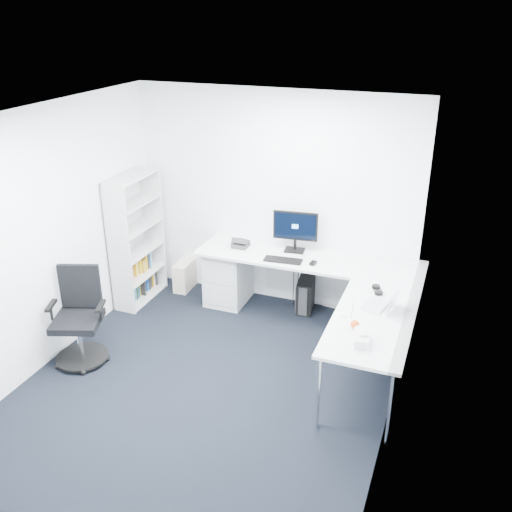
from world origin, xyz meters
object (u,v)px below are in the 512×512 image
(bookshelf, at_px, (136,239))
(task_chair, at_px, (77,319))
(l_desk, at_px, (299,300))
(monitor, at_px, (295,231))
(laptop, at_px, (375,297))

(bookshelf, bearing_deg, task_chair, -83.88)
(l_desk, xyz_separation_m, monitor, (-0.21, 0.50, 0.66))
(l_desk, relative_size, laptop, 8.94)
(monitor, bearing_deg, l_desk, -73.05)
(l_desk, bearing_deg, bookshelf, 178.68)
(monitor, distance_m, laptop, 1.58)
(l_desk, distance_m, monitor, 0.85)
(laptop, bearing_deg, bookshelf, -179.55)
(bookshelf, bearing_deg, monitor, 12.78)
(monitor, bearing_deg, task_chair, -139.20)
(bookshelf, relative_size, monitor, 3.07)
(task_chair, distance_m, monitor, 2.70)
(bookshelf, distance_m, laptop, 3.19)
(l_desk, relative_size, bookshelf, 1.63)
(monitor, bearing_deg, laptop, -48.49)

